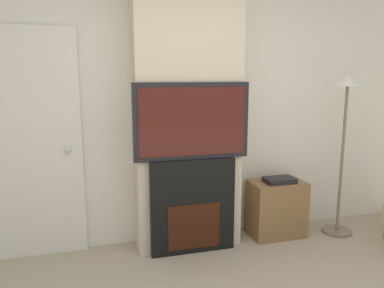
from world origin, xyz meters
name	(u,v)px	position (x,y,z in m)	size (l,w,h in m)	color
wall_back	(182,105)	(0.00, 2.03, 1.35)	(6.00, 0.06, 2.70)	silver
chimney_breast	(187,106)	(0.00, 1.84, 1.35)	(0.99, 0.33, 2.70)	beige
fireplace	(192,206)	(0.00, 1.67, 0.44)	(0.79, 0.15, 0.89)	black
television	(192,121)	(0.00, 1.67, 1.23)	(1.05, 0.07, 0.69)	black
floor_lamp	(344,129)	(1.58, 1.65, 1.10)	(0.30, 0.30, 1.63)	#726651
media_stand	(276,208)	(0.93, 1.77, 0.29)	(0.55, 0.35, 0.62)	brown
entry_door	(34,146)	(-1.36, 1.97, 1.02)	(0.82, 0.09, 2.05)	silver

